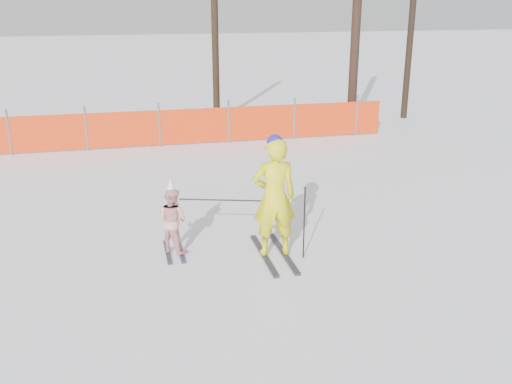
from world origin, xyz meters
TOP-DOWN VIEW (x-y plane):
  - ground at (0.00, 0.00)m, footprint 120.00×120.00m
  - adult at (0.21, 0.12)m, footprint 0.74×1.62m
  - child at (-1.39, 0.60)m, footprint 0.68×0.94m
  - ski_poles at (-0.01, 0.15)m, footprint 1.95×0.68m
  - safety_fence at (-1.73, 7.90)m, footprint 14.76×0.06m
  - tree_trunks at (4.83, 9.78)m, footprint 6.81×2.00m

SIDE VIEW (x-z plane):
  - ground at x=0.00m, z-range 0.00..0.00m
  - safety_fence at x=-1.73m, z-range -0.07..1.18m
  - child at x=-1.39m, z-range -0.06..1.24m
  - ski_poles at x=-0.01m, z-range 0.18..1.41m
  - adult at x=0.21m, z-range 0.00..2.06m
  - tree_trunks at x=4.83m, z-range -0.30..6.28m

